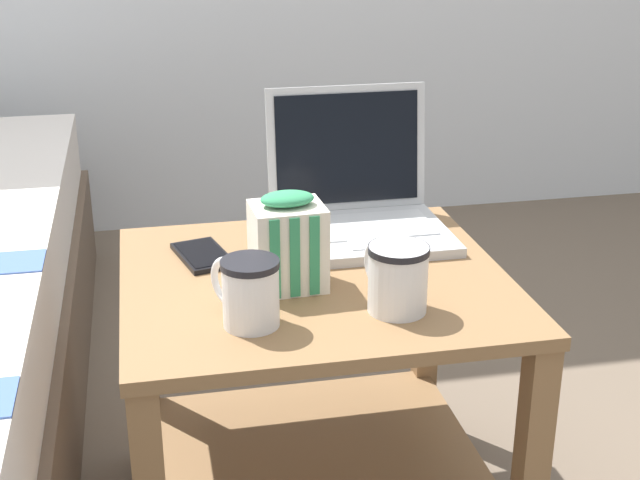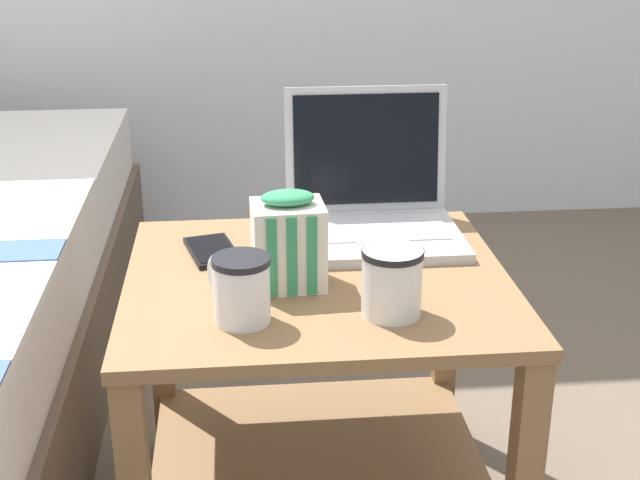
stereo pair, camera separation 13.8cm
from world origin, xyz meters
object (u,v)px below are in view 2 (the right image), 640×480
at_px(laptop, 372,207).
at_px(mug_front_left, 391,278).
at_px(cell_phone, 212,251).
at_px(mug_front_right, 240,286).
at_px(snack_bag, 288,242).

relative_size(laptop, mug_front_left, 2.28).
bearing_deg(cell_phone, mug_front_right, -80.11).
relative_size(mug_front_left, snack_bag, 0.84).
xyz_separation_m(mug_front_left, snack_bag, (-0.14, 0.12, 0.02)).
height_order(laptop, mug_front_right, laptop).
bearing_deg(mug_front_left, laptop, 85.96).
bearing_deg(laptop, snack_bag, -127.77).
bearing_deg(snack_bag, cell_phone, 130.51).
distance_m(laptop, cell_phone, 0.30).
bearing_deg(cell_phone, laptop, 13.61).
xyz_separation_m(mug_front_left, mug_front_right, (-0.22, -0.00, -0.00)).
distance_m(laptop, mug_front_right, 0.42).
bearing_deg(cell_phone, mug_front_left, -44.33).
relative_size(mug_front_left, cell_phone, 0.88).
bearing_deg(mug_front_left, mug_front_right, -179.14).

